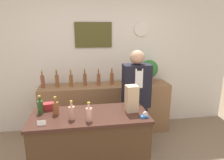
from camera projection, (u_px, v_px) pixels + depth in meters
name	position (u px, v px, depth m)	size (l,w,h in m)	color
back_wall	(101.00, 58.00, 3.72)	(5.20, 0.09, 2.70)	silver
back_shelf	(106.00, 108.00, 3.68)	(2.31, 0.46, 0.91)	#8E6642
display_counter	(91.00, 148.00, 2.49)	(1.40, 0.61, 0.91)	#422B19
shopkeeper	(136.00, 102.00, 3.06)	(0.40, 0.25, 1.59)	black
potted_plant	(149.00, 70.00, 3.65)	(0.32, 0.32, 0.42)	#B27047
paper_bag	(132.00, 99.00, 2.42)	(0.15, 0.14, 0.33)	tan
tape_dispenser	(145.00, 116.00, 2.28)	(0.09, 0.06, 0.07)	#2D66A8
price_card_left	(42.00, 123.00, 2.10)	(0.09, 0.02, 0.06)	white
gift_box	(48.00, 106.00, 2.50)	(0.14, 0.12, 0.09)	maroon
counter_bottle_0	(40.00, 106.00, 2.40)	(0.07, 0.07, 0.22)	#2D4A21
counter_bottle_1	(56.00, 108.00, 2.36)	(0.07, 0.07, 0.22)	brown
counter_bottle_2	(72.00, 112.00, 2.23)	(0.07, 0.07, 0.22)	tan
counter_bottle_3	(89.00, 114.00, 2.19)	(0.07, 0.07, 0.22)	tan
shelf_bottle_0	(43.00, 81.00, 3.38)	(0.06, 0.06, 0.30)	brown
shelf_bottle_1	(57.00, 81.00, 3.42)	(0.06, 0.06, 0.30)	brown
shelf_bottle_2	(71.00, 80.00, 3.44)	(0.06, 0.06, 0.30)	brown
shelf_bottle_3	(85.00, 79.00, 3.49)	(0.06, 0.06, 0.30)	brown
shelf_bottle_4	(99.00, 79.00, 3.51)	(0.06, 0.06, 0.30)	brown
shelf_bottle_5	(112.00, 78.00, 3.55)	(0.06, 0.06, 0.30)	brown
shelf_bottle_6	(125.00, 78.00, 3.59)	(0.06, 0.06, 0.30)	brown
shelf_bottle_7	(138.00, 78.00, 3.62)	(0.06, 0.06, 0.30)	brown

